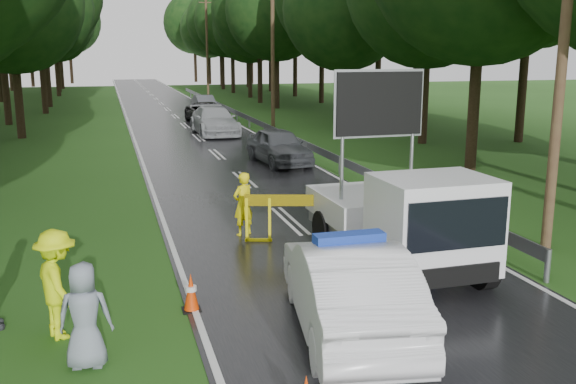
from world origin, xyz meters
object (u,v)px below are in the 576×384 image
object	(u,v)px
queue_car_second	(214,121)
barrier	(304,206)
officer	(243,204)
queue_car_third	(208,113)
police_sedan	(348,288)
queue_car_fourth	(205,104)
civilian	(437,240)
queue_car_first	(279,146)
work_truck	(402,219)

from	to	relation	value
queue_car_second	barrier	bearing A→B (deg)	-95.16
officer	queue_car_third	world-z (taller)	officer
police_sedan	barrier	size ratio (longest dim) A/B	1.76
queue_car_fourth	queue_car_third	bearing A→B (deg)	-100.37
civilian	queue_car_second	size ratio (longest dim) A/B	0.34
civilian	queue_car_second	xyz separation A→B (m)	(-0.42, 24.63, -0.14)
queue_car_third	queue_car_fourth	world-z (taller)	queue_car_third
barrier	queue_car_third	bearing A→B (deg)	102.44
queue_car_first	queue_car_third	size ratio (longest dim) A/B	0.90
work_truck	civilian	xyz separation A→B (m)	(0.31, -0.95, -0.21)
work_truck	queue_car_second	size ratio (longest dim) A/B	0.98
civilian	queue_car_first	world-z (taller)	civilian
queue_car_second	queue_car_third	xyz separation A→B (m)	(0.54, 6.00, -0.10)
police_sedan	work_truck	distance (m)	3.43
officer	barrier	bearing A→B (deg)	114.95
queue_car_third	queue_car_fourth	bearing A→B (deg)	78.64
officer	civilian	bearing A→B (deg)	96.65
officer	queue_car_second	size ratio (longest dim) A/B	0.30
civilian	queue_car_second	distance (m)	24.64
queue_car_first	queue_car_fourth	bearing A→B (deg)	83.31
police_sedan	queue_car_fourth	bearing A→B (deg)	-86.16
queue_car_second	queue_car_third	bearing A→B (deg)	83.14
police_sedan	civilian	bearing A→B (deg)	-137.73
police_sedan	civilian	world-z (taller)	civilian
officer	queue_car_third	distance (m)	26.37
work_truck	queue_car_third	xyz separation A→B (m)	(0.43, 29.69, -0.45)
officer	queue_car_fourth	xyz separation A→B (m)	(4.10, 34.05, -0.17)
police_sedan	queue_car_fourth	world-z (taller)	police_sedan
civilian	queue_car_fourth	xyz separation A→B (m)	(1.10, 38.50, -0.28)
queue_car_first	queue_car_second	size ratio (longest dim) A/B	0.81
queue_car_first	queue_car_second	distance (m)	10.28
work_truck	civilian	world-z (taller)	work_truck
officer	work_truck	bearing A→B (deg)	100.18
barrier	queue_car_fourth	xyz separation A→B (m)	(2.81, 35.05, -0.26)
barrier	police_sedan	bearing A→B (deg)	-82.75
police_sedan	queue_car_third	world-z (taller)	police_sedan
queue_car_third	queue_car_fourth	xyz separation A→B (m)	(0.98, 7.87, -0.03)
queue_car_first	queue_car_fourth	xyz separation A→B (m)	(0.51, 24.10, -0.10)
civilian	queue_car_second	world-z (taller)	civilian
work_truck	queue_car_third	distance (m)	29.69
officer	civilian	world-z (taller)	civilian
civilian	queue_car_fourth	size ratio (longest dim) A/B	0.47
officer	queue_car_second	xyz separation A→B (m)	(2.58, 20.18, -0.04)
barrier	queue_car_first	distance (m)	11.19
queue_car_first	queue_car_second	xyz separation A→B (m)	(-1.01, 10.23, 0.04)
police_sedan	queue_car_first	xyz separation A→B (m)	(3.11, 16.05, -0.04)
civilian	queue_car_third	size ratio (longest dim) A/B	0.38
queue_car_third	officer	bearing A→B (deg)	-101.07
work_truck	queue_car_fourth	world-z (taller)	work_truck
police_sedan	officer	xyz separation A→B (m)	(-0.48, 6.10, 0.03)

